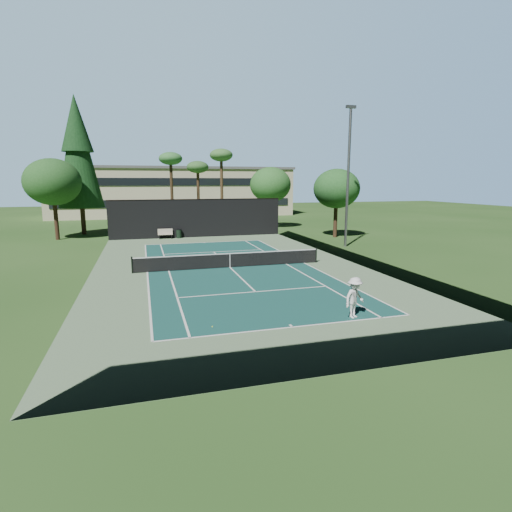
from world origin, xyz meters
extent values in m
plane|color=#294E1D|center=(0.00, 0.00, 0.00)|extent=(160.00, 160.00, 0.00)
cube|color=#63845C|center=(0.00, 0.00, 0.01)|extent=(18.00, 32.00, 0.01)
cube|color=#174A44|center=(0.00, 0.00, 0.01)|extent=(10.97, 23.77, 0.01)
cube|color=white|center=(0.00, -11.88, 0.02)|extent=(10.97, 0.10, 0.01)
cube|color=white|center=(0.00, 11.88, 0.02)|extent=(10.97, 0.10, 0.01)
cube|color=white|center=(0.00, -6.40, 0.02)|extent=(8.23, 0.10, 0.01)
cube|color=white|center=(0.00, 6.40, 0.02)|extent=(8.23, 0.10, 0.01)
cube|color=white|center=(-5.49, 0.00, 0.02)|extent=(0.10, 23.77, 0.01)
cube|color=white|center=(5.49, 0.00, 0.02)|extent=(0.10, 23.77, 0.01)
cube|color=white|center=(-4.12, 0.00, 0.02)|extent=(0.10, 23.77, 0.01)
cube|color=white|center=(4.12, 0.00, 0.02)|extent=(0.10, 23.77, 0.01)
cube|color=white|center=(0.00, 0.00, 0.02)|extent=(0.10, 12.80, 0.01)
cube|color=white|center=(0.00, -11.73, 0.02)|extent=(0.10, 0.30, 0.01)
cube|color=white|center=(0.00, 11.73, 0.02)|extent=(0.10, 0.30, 0.01)
cylinder|color=black|center=(-6.40, 0.00, 0.55)|extent=(0.10, 0.10, 1.10)
cylinder|color=black|center=(6.40, 0.00, 0.55)|extent=(0.10, 0.10, 1.10)
cube|color=black|center=(0.00, 0.00, 0.50)|extent=(12.80, 0.02, 0.92)
cube|color=white|center=(0.00, 0.00, 0.98)|extent=(12.80, 0.04, 0.07)
cube|color=white|center=(0.00, 0.00, 0.50)|extent=(0.05, 0.03, 0.92)
cube|color=black|center=(0.00, 16.00, 2.00)|extent=(18.00, 0.04, 4.00)
cube|color=black|center=(0.00, -16.00, 2.00)|extent=(18.00, 0.04, 4.00)
cube|color=black|center=(9.00, 0.00, 2.00)|extent=(0.04, 32.00, 4.00)
cube|color=black|center=(-9.00, 0.00, 2.00)|extent=(0.04, 32.00, 4.00)
cube|color=black|center=(0.00, 16.00, 4.00)|extent=(18.00, 0.06, 0.06)
imported|color=white|center=(2.99, -11.48, 0.90)|extent=(1.33, 1.09, 1.79)
sphere|color=#C7E634|center=(-3.11, -10.98, 0.03)|extent=(0.06, 0.06, 0.06)
sphere|color=#E5EF36|center=(-2.62, 3.22, 0.03)|extent=(0.06, 0.06, 0.06)
sphere|color=#B1CD2E|center=(1.75, 4.49, 0.03)|extent=(0.07, 0.07, 0.07)
sphere|color=#B3CF2F|center=(-6.22, 2.18, 0.04)|extent=(0.08, 0.08, 0.08)
cube|color=#BCB69C|center=(-3.42, 15.60, 0.45)|extent=(1.50, 0.45, 0.05)
cube|color=beige|center=(-3.42, 15.80, 0.75)|extent=(1.50, 0.06, 0.55)
cube|color=black|center=(-4.02, 15.60, 0.21)|extent=(0.06, 0.40, 0.42)
cube|color=black|center=(-2.82, 15.60, 0.21)|extent=(0.06, 0.40, 0.42)
cylinder|color=black|center=(-2.04, 15.74, 0.45)|extent=(0.52, 0.52, 0.90)
cylinder|color=black|center=(-2.04, 15.74, 0.92)|extent=(0.56, 0.56, 0.05)
cylinder|color=#452C1D|center=(-12.00, 22.00, 1.80)|extent=(0.50, 0.50, 3.60)
cone|color=#143917|center=(-12.00, 22.00, 9.00)|extent=(4.80, 4.80, 12.00)
cone|color=#133617|center=(-12.00, 22.00, 12.00)|extent=(3.30, 3.30, 6.00)
cylinder|color=#3F2D1B|center=(-2.00, 24.00, 4.28)|extent=(0.36, 0.36, 8.55)
ellipsoid|color=#326F33|center=(-2.00, 24.00, 8.55)|extent=(2.80, 2.80, 1.54)
cylinder|color=#452E1D|center=(1.50, 26.00, 3.83)|extent=(0.36, 0.36, 7.65)
ellipsoid|color=#305E2A|center=(1.50, 26.00, 7.65)|extent=(2.80, 2.80, 1.54)
cylinder|color=#4F3821|center=(4.00, 23.00, 4.50)|extent=(0.36, 0.36, 9.00)
ellipsoid|color=#386A30|center=(4.00, 23.00, 9.00)|extent=(2.80, 2.80, 1.54)
cylinder|color=#472C1E|center=(10.00, 22.00, 1.76)|extent=(0.40, 0.40, 3.52)
ellipsoid|color=#285F25|center=(10.00, 22.00, 5.44)|extent=(5.12, 5.12, 4.35)
cylinder|color=#432C1D|center=(14.00, 12.00, 1.65)|extent=(0.40, 0.40, 3.30)
ellipsoid|color=#225823|center=(14.00, 12.00, 5.10)|extent=(4.80, 4.80, 4.08)
cylinder|color=#41281B|center=(-14.00, 18.00, 1.87)|extent=(0.40, 0.40, 3.74)
ellipsoid|color=#235421|center=(-14.00, 18.00, 5.78)|extent=(5.44, 5.44, 4.62)
cube|color=beige|center=(0.00, 46.00, 4.00)|extent=(40.00, 12.00, 8.00)
cube|color=#59595B|center=(0.00, 46.00, 8.10)|extent=(40.50, 12.50, 0.40)
cube|color=black|center=(0.00, 39.95, 2.40)|extent=(38.00, 0.15, 1.20)
cube|color=black|center=(0.00, 39.95, 5.80)|extent=(38.00, 0.15, 1.20)
cylinder|color=gray|center=(12.00, 6.00, 6.00)|extent=(0.24, 0.24, 12.00)
cube|color=gray|center=(12.00, 6.00, 12.10)|extent=(0.90, 0.25, 0.25)
camera|label=1|loc=(-5.60, -26.19, 5.79)|focal=28.00mm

